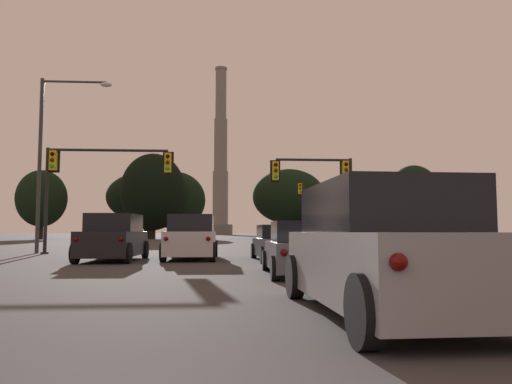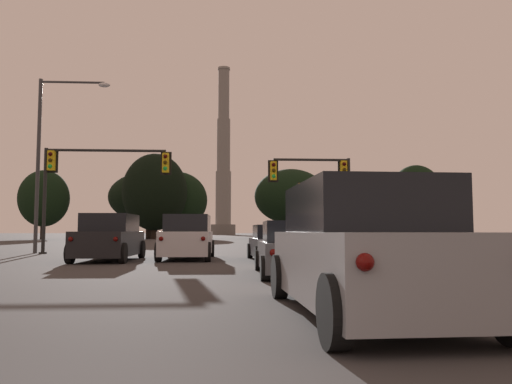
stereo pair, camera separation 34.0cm
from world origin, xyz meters
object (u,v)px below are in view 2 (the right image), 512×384
Objects in this scene: suv_right_lane_third at (365,251)px; traffic_light_overhead_right at (321,180)px; sedan_right_lane_front at (275,244)px; suv_left_lane_front at (110,238)px; hatchback_right_lane_second at (293,250)px; smokestack at (223,168)px; suv_center_lane_front at (188,238)px; traffic_light_far_right at (302,203)px; street_lamp at (50,145)px; traffic_light_overhead_left at (89,172)px.

traffic_light_overhead_right is at bearing 78.66° from suv_right_lane_third.
suv_left_lane_front is at bearing 175.73° from sedan_right_lane_front.
smokestack is (-2.95, 150.72, 21.25)m from hatchback_right_lane_second.
sedan_right_lane_front is 0.90× the size of traffic_light_overhead_right.
suv_center_lane_front is 0.83× the size of traffic_light_far_right.
suv_center_lane_front is (3.04, 0.88, 0.00)m from suv_left_lane_front.
suv_left_lane_front is 145.23m from smokestack.
street_lamp is (-4.95, 7.03, 4.92)m from suv_left_lane_front.
traffic_light_overhead_right is at bearing -95.58° from traffic_light_far_right.
smokestack is at bearing 92.13° from hatchback_right_lane_second.
suv_right_lane_third is at bearing -99.27° from traffic_light_overhead_right.
traffic_light_far_right is (5.32, 27.62, 3.24)m from sedan_right_lane_front.
hatchback_right_lane_second is (3.42, -7.94, -0.23)m from suv_center_lane_front.
traffic_light_far_right reaches higher than suv_center_lane_front.
sedan_right_lane_front is at bearing -35.53° from traffic_light_overhead_left.
hatchback_right_lane_second is (6.46, -7.05, -0.23)m from suv_left_lane_front.
sedan_right_lane_front is at bearing -100.89° from traffic_light_far_right.
hatchback_right_lane_second is at bearing -66.20° from suv_center_lane_front.
street_lamp is at bearing 145.96° from sedan_right_lane_front.
traffic_light_far_right reaches higher than traffic_light_overhead_right.
sedan_right_lane_front is 145.54m from smokestack.
hatchback_right_lane_second is 0.61× the size of traffic_light_overhead_left.
street_lamp reaches higher than suv_right_lane_third.
hatchback_right_lane_second is at bearing -103.89° from traffic_light_overhead_right.
smokestack is (6.11, 137.35, 17.61)m from traffic_light_overhead_left.
hatchback_right_lane_second is 0.43× the size of street_lamp.
traffic_light_overhead_left is (-9.06, 13.36, 3.64)m from hatchback_right_lane_second.
smokestack reaches higher than hatchback_right_lane_second.
suv_center_lane_front is 0.93× the size of traffic_light_overhead_right.
suv_center_lane_front is at bearing -90.19° from smokestack.
suv_right_lane_third is at bearing -91.88° from sedan_right_lane_front.
smokestack reaches higher than traffic_light_overhead_left.
traffic_light_overhead_right is (3.37, 20.66, 3.12)m from suv_right_lane_third.
suv_center_lane_front is 144.32m from smokestack.
traffic_light_overhead_right is at bearing -87.28° from smokestack.
traffic_light_overhead_right is at bearing 77.12° from hatchback_right_lane_second.
traffic_light_overhead_right reaches higher than suv_right_lane_third.
suv_right_lane_third is at bearing -97.46° from traffic_light_far_right.
traffic_light_overhead_left is at bearing 142.69° from sedan_right_lane_front.
suv_right_lane_third reaches higher than sedan_right_lane_front.
sedan_right_lane_front is (6.64, -0.29, -0.23)m from suv_left_lane_front.
sedan_right_lane_front is 0.50× the size of street_lamp.
suv_left_lane_front is at bearing -113.62° from traffic_light_far_right.
sedan_right_lane_front is 0.80× the size of traffic_light_far_right.
suv_left_lane_front reaches higher than hatchback_right_lane_second.
traffic_light_far_right is 118.02m from smokestack.
suv_left_lane_front is 3.16m from suv_center_lane_front.
suv_left_lane_front is 0.73× the size of traffic_light_overhead_left.
smokestack is at bearing 89.06° from suv_right_lane_third.
traffic_light_overhead_right is (6.95, 6.35, 3.12)m from suv_center_lane_front.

